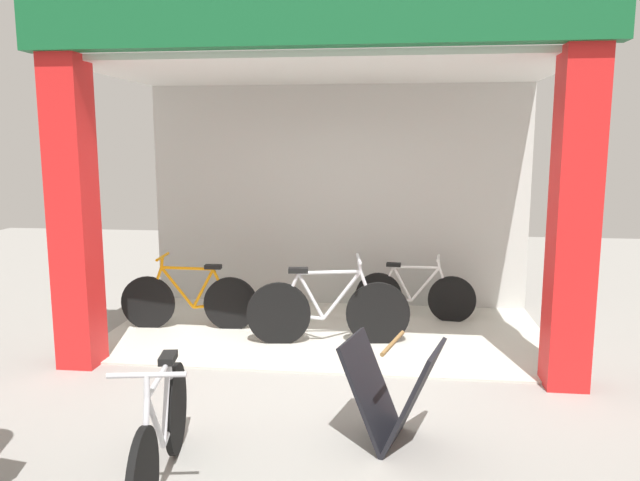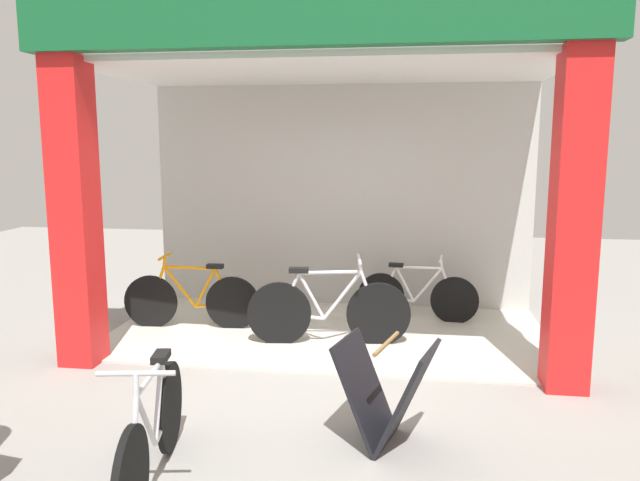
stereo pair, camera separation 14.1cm
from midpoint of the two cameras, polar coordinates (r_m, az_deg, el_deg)
name	(u,v)px [view 1 (the left image)]	position (r m, az deg, el deg)	size (l,w,h in m)	color
ground_plane	(312,374)	(5.76, -1.48, -12.37)	(17.63, 17.63, 0.00)	gray
shop_facade	(327,161)	(6.67, 0.09, 7.46)	(5.01, 2.83, 3.58)	beige
bicycle_inside_0	(414,295)	(7.39, 8.27, -5.05)	(1.43, 0.39, 0.79)	black
bicycle_inside_1	(190,300)	(7.12, -12.65, -5.47)	(1.56, 0.43, 0.86)	black
bicycle_inside_2	(328,310)	(6.43, 0.09, -6.54)	(1.71, 0.47, 0.94)	black
bicycle_parked_0	(162,436)	(4.03, -15.61, -17.20)	(0.43, 1.57, 0.87)	black
sandwich_board_sign	(392,393)	(4.43, 5.80, -13.97)	(0.77, 0.67, 0.76)	black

